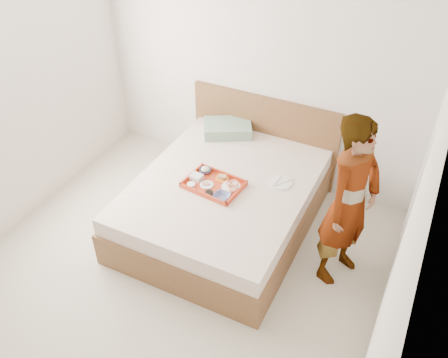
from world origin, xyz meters
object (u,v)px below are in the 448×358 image
tray (214,184)px  person (350,203)px  dinner_plate (281,182)px  bed (224,203)px

tray → person: person is taller
person → dinner_plate: bearing=87.4°
person → bed: bearing=107.1°
tray → dinner_plate: bearing=36.7°
dinner_plate → bed: bearing=-155.7°
bed → person: bearing=-4.6°
bed → person: person is taller
tray → person: size_ratio=0.33×
dinner_plate → person: person is taller
tray → dinner_plate: size_ratio=2.40×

